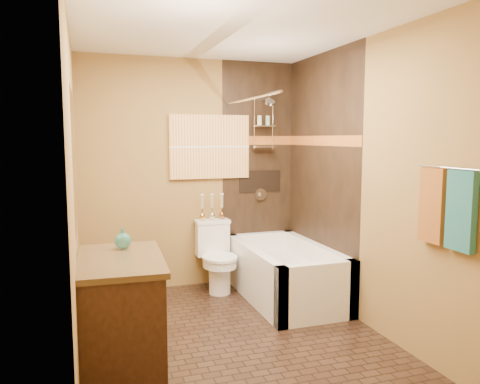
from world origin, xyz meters
name	(u,v)px	position (x,y,z in m)	size (l,w,h in m)	color
floor	(233,337)	(0.00, 0.00, 0.00)	(3.00, 3.00, 0.00)	black
wall_left	(74,194)	(-1.20, 0.00, 1.25)	(0.02, 3.00, 2.50)	olive
wall_right	(363,183)	(1.20, 0.00, 1.25)	(0.02, 3.00, 2.50)	olive
wall_back	(192,174)	(0.00, 1.50, 1.25)	(2.40, 0.02, 2.50)	olive
wall_front	(325,218)	(0.00, -1.50, 1.25)	(2.40, 0.02, 2.50)	olive
ceiling	(233,26)	(0.00, 0.00, 2.50)	(3.00, 3.00, 0.00)	silver
alcove_tile_back	(258,173)	(0.78, 1.49, 1.25)	(0.85, 0.01, 2.50)	black
alcove_tile_right	(321,177)	(1.19, 0.75, 1.25)	(0.01, 1.50, 2.50)	black
mosaic_band_back	(258,140)	(0.78, 1.48, 1.62)	(0.85, 0.01, 0.10)	#94451B
mosaic_band_right	(321,141)	(1.18, 0.75, 1.62)	(0.01, 1.50, 0.10)	#94451B
alcove_niche	(260,181)	(0.80, 1.48, 1.15)	(0.50, 0.01, 0.25)	black
shower_fixtures	(264,136)	(0.80, 1.38, 1.67)	(0.24, 0.33, 1.16)	silver
curtain_rod	(249,99)	(0.40, 0.75, 2.02)	(0.03, 0.03, 1.55)	silver
towel_bar	(447,168)	(1.15, -1.05, 1.45)	(0.02, 0.02, 0.55)	silver
towel_teal	(461,211)	(1.16, -1.18, 1.18)	(0.05, 0.22, 0.52)	#1D5F63
towel_rust	(432,206)	(1.16, -0.92, 1.18)	(0.05, 0.22, 0.52)	brown
sunset_painting	(210,147)	(0.20, 1.48, 1.55)	(0.90, 0.04, 0.70)	orange
vanity_mirror	(74,161)	(-1.19, -0.31, 1.50)	(0.01, 1.00, 0.90)	white
bathtub	(285,277)	(0.80, 0.75, 0.22)	(0.80, 1.50, 0.55)	white
toilet	(217,256)	(0.20, 1.22, 0.38)	(0.38, 0.56, 0.75)	white
vanity	(120,316)	(-0.92, -0.31, 0.42)	(0.62, 0.97, 0.83)	black
teal_bottle	(123,239)	(-0.87, -0.06, 0.91)	(0.12, 0.12, 0.19)	#267363
bud_vases	(212,206)	(0.20, 1.39, 0.90)	(0.28, 0.06, 0.28)	gold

